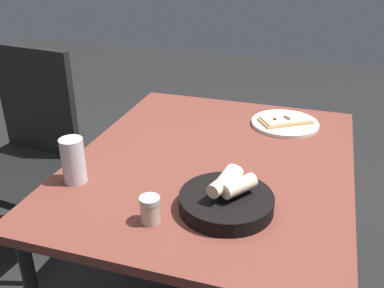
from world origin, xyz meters
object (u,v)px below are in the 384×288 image
at_px(dining_table, 212,173).
at_px(pizza_plate, 285,123).
at_px(chair_near, 26,143).
at_px(beer_glass, 74,163).
at_px(bread_basket, 227,199).
at_px(pepper_shaker, 150,211).

xyz_separation_m(dining_table, pizza_plate, (0.20, 0.37, 0.07)).
bearing_deg(chair_near, pizza_plate, 8.81).
xyz_separation_m(pizza_plate, chair_near, (-1.14, -0.18, -0.18)).
height_order(beer_glass, chair_near, chair_near).
height_order(dining_table, bread_basket, bread_basket).
relative_size(bread_basket, chair_near, 0.28).
xyz_separation_m(bread_basket, chair_near, (-1.06, 0.47, -0.20)).
xyz_separation_m(pizza_plate, bread_basket, (-0.09, -0.65, 0.02)).
height_order(dining_table, pizza_plate, pizza_plate).
distance_m(bread_basket, pepper_shaker, 0.22).
height_order(bread_basket, beer_glass, beer_glass).
distance_m(dining_table, bread_basket, 0.31).
xyz_separation_m(dining_table, bread_basket, (0.12, -0.28, 0.09)).
relative_size(bread_basket, beer_glass, 1.84).
bearing_deg(pepper_shaker, pizza_plate, 70.68).
bearing_deg(chair_near, beer_glass, -39.45).
bearing_deg(bread_basket, pizza_plate, 82.44).
relative_size(dining_table, pepper_shaker, 14.85).
bearing_deg(beer_glass, dining_table, 35.84).
xyz_separation_m(bread_basket, pepper_shaker, (-0.18, -0.12, 0.00)).
height_order(dining_table, beer_glass, beer_glass).
relative_size(beer_glass, pepper_shaker, 1.88).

